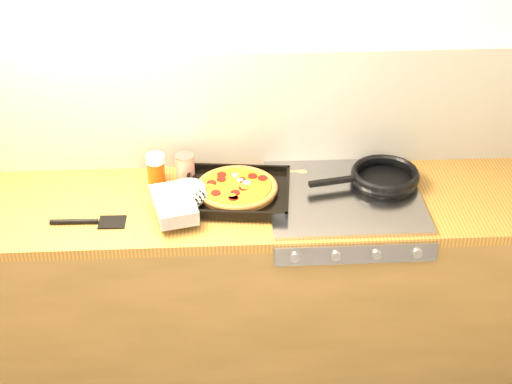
{
  "coord_description": "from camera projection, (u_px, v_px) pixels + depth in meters",
  "views": [
    {
      "loc": [
        -0.04,
        -1.49,
        2.55
      ],
      "look_at": [
        0.1,
        1.08,
        0.95
      ],
      "focal_mm": 55.0,
      "sensor_mm": 36.0,
      "label": 1
    }
  ],
  "objects": [
    {
      "name": "black_spatula",
      "position": [
        90.0,
        222.0,
        2.93
      ],
      "size": [
        0.28,
        0.09,
        0.02
      ],
      "color": "black",
      "rests_on": "counter_run"
    },
    {
      "name": "tomato_can",
      "position": [
        185.0,
        167.0,
        3.18
      ],
      "size": [
        0.09,
        0.09,
        0.11
      ],
      "color": "maroon",
      "rests_on": "counter_run"
    },
    {
      "name": "room_shell",
      "position": [
        227.0,
        111.0,
        3.18
      ],
      "size": [
        3.2,
        3.2,
        3.2
      ],
      "color": "white",
      "rests_on": "ground"
    },
    {
      "name": "counter_run",
      "position": [
        232.0,
        291.0,
        3.31
      ],
      "size": [
        3.2,
        0.62,
        0.9
      ],
      "color": "brown",
      "rests_on": "ground"
    },
    {
      "name": "pizza_on_tray",
      "position": [
        219.0,
        192.0,
        3.04
      ],
      "size": [
        0.57,
        0.46,
        0.07
      ],
      "color": "black",
      "rests_on": "stovetop"
    },
    {
      "name": "wooden_spoon",
      "position": [
        280.0,
        173.0,
        3.24
      ],
      "size": [
        0.3,
        0.04,
        0.02
      ],
      "color": "#A77447",
      "rests_on": "counter_run"
    },
    {
      "name": "frying_pan",
      "position": [
        383.0,
        177.0,
        3.15
      ],
      "size": [
        0.48,
        0.32,
        0.05
      ],
      "color": "black",
      "rests_on": "stovetop"
    },
    {
      "name": "stovetop",
      "position": [
        344.0,
        196.0,
        3.09
      ],
      "size": [
        0.6,
        0.56,
        0.02
      ],
      "primitive_type": "cube",
      "color": "#A2A2A7",
      "rests_on": "counter_run"
    },
    {
      "name": "juice_glass",
      "position": [
        156.0,
        169.0,
        3.16
      ],
      "size": [
        0.1,
        0.1,
        0.13
      ],
      "color": "#DB450C",
      "rests_on": "counter_run"
    }
  ]
}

